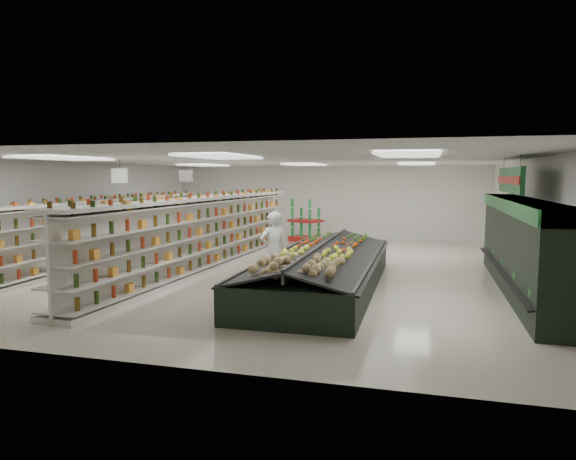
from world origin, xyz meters
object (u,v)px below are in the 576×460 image
(gondola_left, at_px, (109,232))
(produce_island, at_px, (322,268))
(soda_endcap, at_px, (306,222))
(shopper_main, at_px, (274,250))
(gondola_center, at_px, (204,236))
(shopper_background, at_px, (211,222))

(gondola_left, xyz_separation_m, produce_island, (7.67, -2.53, -0.42))
(soda_endcap, xyz_separation_m, shopper_main, (1.34, -9.12, 0.15))
(gondola_center, bearing_deg, shopper_main, -34.04)
(gondola_center, relative_size, soda_endcap, 7.53)
(shopper_main, bearing_deg, gondola_center, -75.50)
(produce_island, distance_m, shopper_main, 1.27)
(shopper_background, bearing_deg, soda_endcap, -65.41)
(gondola_center, xyz_separation_m, soda_endcap, (1.42, 7.07, -0.19))
(gondola_center, relative_size, shopper_main, 6.55)
(produce_island, distance_m, shopper_background, 9.57)
(produce_island, bearing_deg, gondola_left, 161.72)
(soda_endcap, xyz_separation_m, shopper_background, (-3.66, -1.49, 0.07))
(soda_endcap, height_order, shopper_background, shopper_background)
(produce_island, xyz_separation_m, shopper_main, (-1.15, -0.31, 0.44))
(soda_endcap, height_order, shopper_main, shopper_main)
(gondola_center, xyz_separation_m, produce_island, (3.91, -1.75, -0.48))
(gondola_left, relative_size, soda_endcap, 7.06)
(gondola_center, height_order, produce_island, gondola_center)
(gondola_left, bearing_deg, shopper_main, -24.87)
(gondola_left, distance_m, produce_island, 8.09)
(gondola_center, bearing_deg, shopper_background, 114.55)
(shopper_main, bearing_deg, produce_island, 156.04)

